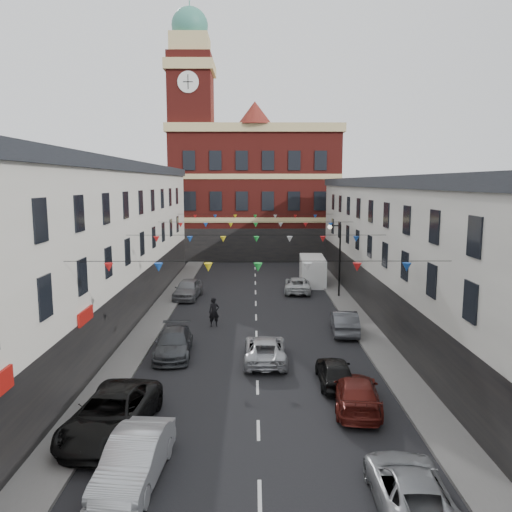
{
  "coord_description": "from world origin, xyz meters",
  "views": [
    {
      "loc": [
        -0.18,
        -25.76,
        9.33
      ],
      "look_at": [
        -0.01,
        7.66,
        4.39
      ],
      "focal_mm": 35.0,
      "sensor_mm": 36.0,
      "label": 1
    }
  ],
  "objects_px": {
    "car_right_e": "(344,322)",
    "white_van": "(312,271)",
    "car_left_e": "(188,289)",
    "moving_car": "(265,349)",
    "car_right_b": "(410,490)",
    "car_right_c": "(356,393)",
    "car_left_d": "(173,343)",
    "street_lamp": "(337,250)",
    "pedestrian": "(214,312)",
    "car_left_c": "(111,414)",
    "car_right_f": "(298,285)",
    "car_right_d": "(335,371)",
    "car_left_b": "(135,459)"
  },
  "relations": [
    {
      "from": "car_right_e",
      "to": "white_van",
      "type": "relative_size",
      "value": 0.77
    },
    {
      "from": "car_left_e",
      "to": "moving_car",
      "type": "bearing_deg",
      "value": -62.57
    },
    {
      "from": "car_right_b",
      "to": "car_right_c",
      "type": "distance_m",
      "value": 6.56
    },
    {
      "from": "car_left_e",
      "to": "car_left_d",
      "type": "bearing_deg",
      "value": -80.82
    },
    {
      "from": "car_right_c",
      "to": "street_lamp",
      "type": "bearing_deg",
      "value": -89.99
    },
    {
      "from": "car_right_e",
      "to": "pedestrian",
      "type": "distance_m",
      "value": 8.38
    },
    {
      "from": "car_left_e",
      "to": "car_right_c",
      "type": "height_order",
      "value": "car_left_e"
    },
    {
      "from": "car_left_c",
      "to": "white_van",
      "type": "relative_size",
      "value": 1.0
    },
    {
      "from": "white_van",
      "to": "car_right_e",
      "type": "bearing_deg",
      "value": -86.12
    },
    {
      "from": "car_right_f",
      "to": "car_right_c",
      "type": "bearing_deg",
      "value": 95.87
    },
    {
      "from": "car_right_d",
      "to": "car_right_f",
      "type": "height_order",
      "value": "car_right_f"
    },
    {
      "from": "street_lamp",
      "to": "car_left_d",
      "type": "height_order",
      "value": "street_lamp"
    },
    {
      "from": "street_lamp",
      "to": "car_right_f",
      "type": "bearing_deg",
      "value": 144.9
    },
    {
      "from": "street_lamp",
      "to": "white_van",
      "type": "distance_m",
      "value": 6.38
    },
    {
      "from": "car_left_d",
      "to": "white_van",
      "type": "height_order",
      "value": "white_van"
    },
    {
      "from": "street_lamp",
      "to": "car_right_b",
      "type": "distance_m",
      "value": 26.97
    },
    {
      "from": "car_right_b",
      "to": "car_right_f",
      "type": "xyz_separation_m",
      "value": [
        -0.7,
        28.75,
        0.01
      ]
    },
    {
      "from": "car_left_b",
      "to": "car_right_b",
      "type": "bearing_deg",
      "value": -5.54
    },
    {
      "from": "car_left_c",
      "to": "car_left_e",
      "type": "relative_size",
      "value": 1.22
    },
    {
      "from": "car_right_c",
      "to": "car_right_e",
      "type": "height_order",
      "value": "car_right_e"
    },
    {
      "from": "car_right_e",
      "to": "car_right_f",
      "type": "distance_m",
      "value": 11.84
    },
    {
      "from": "car_left_d",
      "to": "car_right_f",
      "type": "bearing_deg",
      "value": 59.28
    },
    {
      "from": "car_left_d",
      "to": "car_right_e",
      "type": "height_order",
      "value": "car_right_e"
    },
    {
      "from": "car_left_c",
      "to": "car_right_b",
      "type": "relative_size",
      "value": 1.22
    },
    {
      "from": "car_right_b",
      "to": "car_right_f",
      "type": "bearing_deg",
      "value": -86.14
    },
    {
      "from": "moving_car",
      "to": "car_left_d",
      "type": "bearing_deg",
      "value": -10.1
    },
    {
      "from": "car_left_c",
      "to": "car_right_c",
      "type": "bearing_deg",
      "value": 18.12
    },
    {
      "from": "car_left_c",
      "to": "car_right_f",
      "type": "bearing_deg",
      "value": 75.32
    },
    {
      "from": "car_right_c",
      "to": "moving_car",
      "type": "xyz_separation_m",
      "value": [
        -3.67,
        5.53,
        -0.01
      ]
    },
    {
      "from": "car_left_d",
      "to": "car_right_d",
      "type": "bearing_deg",
      "value": -29.75
    },
    {
      "from": "car_left_e",
      "to": "moving_car",
      "type": "relative_size",
      "value": 0.98
    },
    {
      "from": "car_right_b",
      "to": "pedestrian",
      "type": "height_order",
      "value": "pedestrian"
    },
    {
      "from": "car_right_e",
      "to": "car_right_f",
      "type": "height_order",
      "value": "car_right_e"
    },
    {
      "from": "car_right_c",
      "to": "car_right_e",
      "type": "bearing_deg",
      "value": -90.63
    },
    {
      "from": "car_left_d",
      "to": "car_right_f",
      "type": "relative_size",
      "value": 1.01
    },
    {
      "from": "car_right_f",
      "to": "pedestrian",
      "type": "xyz_separation_m",
      "value": [
        -6.35,
        -10.25,
        0.3
      ]
    },
    {
      "from": "car_left_b",
      "to": "car_left_c",
      "type": "bearing_deg",
      "value": 122.11
    },
    {
      "from": "car_left_d",
      "to": "pedestrian",
      "type": "xyz_separation_m",
      "value": [
        1.79,
        5.48,
        0.27
      ]
    },
    {
      "from": "car_right_f",
      "to": "car_left_d",
      "type": "bearing_deg",
      "value": 67.23
    },
    {
      "from": "car_left_b",
      "to": "car_right_c",
      "type": "distance_m",
      "value": 9.51
    },
    {
      "from": "street_lamp",
      "to": "moving_car",
      "type": "relative_size",
      "value": 1.28
    },
    {
      "from": "car_left_c",
      "to": "car_right_b",
      "type": "xyz_separation_m",
      "value": [
        9.8,
        -4.48,
        -0.14
      ]
    },
    {
      "from": "car_right_c",
      "to": "car_right_d",
      "type": "distance_m",
      "value": 2.47
    },
    {
      "from": "car_right_b",
      "to": "car_right_d",
      "type": "bearing_deg",
      "value": -83.06
    },
    {
      "from": "car_left_c",
      "to": "car_right_f",
      "type": "xyz_separation_m",
      "value": [
        9.1,
        24.27,
        -0.13
      ]
    },
    {
      "from": "car_left_d",
      "to": "car_right_c",
      "type": "distance_m",
      "value": 10.78
    },
    {
      "from": "car_left_c",
      "to": "pedestrian",
      "type": "height_order",
      "value": "pedestrian"
    },
    {
      "from": "car_right_e",
      "to": "street_lamp",
      "type": "bearing_deg",
      "value": -91.46
    },
    {
      "from": "street_lamp",
      "to": "moving_car",
      "type": "xyz_separation_m",
      "value": [
        -6.12,
        -14.59,
        -3.25
      ]
    },
    {
      "from": "car_left_d",
      "to": "pedestrian",
      "type": "bearing_deg",
      "value": 68.59
    }
  ]
}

